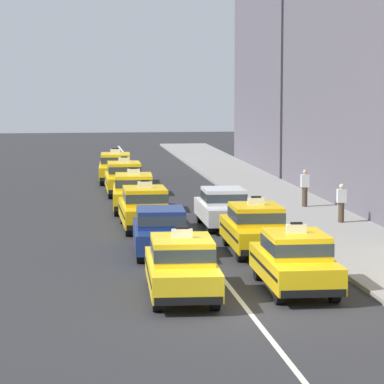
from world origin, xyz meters
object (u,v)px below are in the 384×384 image
taxi_right_nearest (295,260)px  pedestrian_mid_block (305,188)px  taxi_left_fifth (124,178)px  taxi_right_second (255,227)px  pedestrian_near_crosswalk (341,203)px  sedan_left_second (161,230)px  sedan_right_third (223,207)px  taxi_left_fourth (134,192)px  taxi_left_sixth (116,167)px  taxi_left_nearest (182,266)px  taxi_left_third (145,207)px

taxi_right_nearest → pedestrian_mid_block: size_ratio=2.77×
taxi_left_fifth → taxi_right_nearest: bearing=-81.6°
taxi_right_second → pedestrian_near_crosswalk: (4.57, 5.46, 0.05)m
sedan_left_second → sedan_right_third: (3.02, 5.52, 0.00)m
taxi_left_fourth → taxi_left_sixth: 11.82m
taxi_left_nearest → taxi_left_fifth: bearing=90.3°
taxi_left_fourth → pedestrian_near_crosswalk: (7.92, -5.31, 0.05)m
taxi_left_nearest → sedan_left_second: taxi_left_nearest is taller
sedan_left_second → taxi_left_fourth: taxi_left_fourth is taller
sedan_left_second → taxi_right_nearest: size_ratio=0.95×
taxi_left_fourth → taxi_right_second: bearing=-72.8°
taxi_left_sixth → taxi_left_third: bearing=-89.2°
taxi_left_nearest → pedestrian_near_crosswalk: (7.84, 11.78, 0.05)m
taxi_left_third → taxi_right_second: same height
taxi_right_nearest → taxi_left_fifth: bearing=98.4°
taxi_left_fourth → sedan_right_third: bearing=-58.5°
taxi_left_sixth → pedestrian_near_crosswalk: (8.09, -17.13, 0.05)m
sedan_left_second → pedestrian_near_crosswalk: (7.78, 5.37, 0.08)m
sedan_left_second → sedan_right_third: 6.29m
sedan_right_third → pedestrian_near_crosswalk: (4.75, -0.14, 0.08)m
sedan_left_second → taxi_left_sixth: 22.50m
taxi_right_second → taxi_left_sixth: bearing=98.9°
sedan_left_second → taxi_left_third: (-0.08, 5.47, 0.03)m
taxi_left_fourth → taxi_left_sixth: size_ratio=1.00×
sedan_left_second → taxi_left_sixth: (-0.32, 22.50, 0.03)m
taxi_left_nearest → taxi_right_second: size_ratio=1.01×
sedan_right_third → pedestrian_near_crosswalk: bearing=-1.7°
taxi_right_nearest → taxi_right_second: bearing=89.6°
taxi_left_fifth → taxi_right_second: bearing=-78.6°
sedan_left_second → taxi_left_sixth: bearing=90.8°
taxi_left_fourth → sedan_left_second: bearing=-89.3°
taxi_left_fifth → pedestrian_mid_block: 10.09m
taxi_right_second → pedestrian_near_crosswalk: bearing=50.0°
taxi_left_nearest → taxi_right_second: 7.11m
taxi_left_fourth → pedestrian_mid_block: bearing=-3.7°
taxi_left_nearest → taxi_right_nearest: same height
taxi_left_nearest → taxi_left_sixth: 28.91m
pedestrian_near_crosswalk → taxi_left_fourth: bearing=146.1°
sedan_left_second → taxi_left_fourth: size_ratio=0.94×
sedan_left_second → taxi_left_sixth: size_ratio=0.94×
taxi_left_nearest → taxi_left_third: size_ratio=1.01×
taxi_left_nearest → taxi_left_fourth: 17.09m
taxi_left_third → taxi_left_fourth: bearing=90.7°
taxi_left_fifth → taxi_right_second: 17.16m
taxi_left_sixth → pedestrian_mid_block: size_ratio=2.80×
taxi_left_nearest → sedan_left_second: 6.41m
taxi_left_nearest → taxi_right_nearest: (3.22, 0.41, 0.00)m
taxi_left_third → pedestrian_near_crosswalk: bearing=-0.7°
taxi_left_fourth → sedan_right_third: 6.06m
taxi_left_nearest → taxi_left_sixth: size_ratio=1.00×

